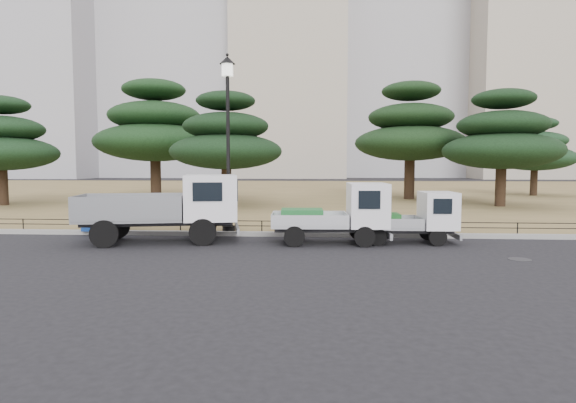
# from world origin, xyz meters

# --- Properties ---
(ground) EXTENTS (220.00, 220.00, 0.00)m
(ground) POSITION_xyz_m (0.00, 0.00, 0.00)
(ground) COLOR black
(lawn) EXTENTS (120.00, 56.00, 0.15)m
(lawn) POSITION_xyz_m (0.00, 30.60, 0.07)
(lawn) COLOR olive
(lawn) RESTS_ON ground
(curb) EXTENTS (120.00, 0.25, 0.16)m
(curb) POSITION_xyz_m (0.00, 2.60, 0.08)
(curb) COLOR gray
(curb) RESTS_ON ground
(truck_large) EXTENTS (5.39, 2.99, 2.22)m
(truck_large) POSITION_xyz_m (-3.88, 1.14, 1.23)
(truck_large) COLOR black
(truck_large) RESTS_ON ground
(truck_kei_front) EXTENTS (3.78, 1.77, 1.96)m
(truck_kei_front) POSITION_xyz_m (1.73, 1.19, 0.98)
(truck_kei_front) COLOR black
(truck_kei_front) RESTS_ON ground
(truck_kei_rear) EXTENTS (3.24, 1.48, 1.68)m
(truck_kei_rear) POSITION_xyz_m (4.15, 1.45, 0.84)
(truck_kei_rear) COLOR black
(truck_kei_rear) RESTS_ON ground
(street_lamp) EXTENTS (0.56, 0.56, 6.28)m
(street_lamp) POSITION_xyz_m (-2.24, 2.90, 4.39)
(street_lamp) COLOR black
(street_lamp) RESTS_ON lawn
(pipe_fence) EXTENTS (38.00, 0.04, 0.40)m
(pipe_fence) POSITION_xyz_m (0.00, 2.75, 0.44)
(pipe_fence) COLOR black
(pipe_fence) RESTS_ON lawn
(tarp_pile) EXTENTS (1.37, 1.07, 0.86)m
(tarp_pile) POSITION_xyz_m (-6.91, 2.79, 0.49)
(tarp_pile) COLOR #133E9A
(tarp_pile) RESTS_ON lawn
(manhole) EXTENTS (0.60, 0.60, 0.01)m
(manhole) POSITION_xyz_m (6.50, -1.20, 0.01)
(manhole) COLOR #2D2D30
(manhole) RESTS_ON ground
(pine_west_far) EXTENTS (6.44, 6.44, 6.50)m
(pine_west_far) POSITION_xyz_m (-17.88, 13.15, 3.90)
(pine_west_far) COLOR black
(pine_west_far) RESTS_ON lawn
(pine_west_near) EXTENTS (8.37, 8.37, 8.37)m
(pine_west_near) POSITION_xyz_m (-10.56, 19.03, 4.98)
(pine_west_near) COLOR black
(pine_west_near) RESTS_ON lawn
(pine_center_left) EXTENTS (6.58, 6.58, 6.69)m
(pine_center_left) POSITION_xyz_m (-4.42, 13.62, 4.01)
(pine_center_left) COLOR black
(pine_center_left) RESTS_ON lawn
(pine_center_right) EXTENTS (7.73, 7.73, 8.20)m
(pine_center_right) POSITION_xyz_m (7.41, 20.09, 4.90)
(pine_center_right) COLOR black
(pine_center_right) RESTS_ON lawn
(pine_east_near) EXTENTS (6.69, 6.69, 6.76)m
(pine_east_near) POSITION_xyz_m (11.61, 14.34, 4.05)
(pine_east_near) COLOR black
(pine_east_near) RESTS_ON lawn
(pine_east_far) EXTENTS (6.13, 6.13, 6.16)m
(pine_east_far) POSITION_xyz_m (18.03, 24.90, 3.70)
(pine_east_far) COLOR black
(pine_east_far) RESTS_ON lawn
(tower_far_west) EXTENTS (24.00, 20.00, 65.00)m
(tower_far_west) POSITION_xyz_m (-55.00, 80.00, 32.50)
(tower_far_west) COLOR #A0A0A5
(tower_far_west) RESTS_ON ground
(tower_center_left) EXTENTS (22.00, 20.00, 55.00)m
(tower_center_left) POSITION_xyz_m (-5.00, 85.00, 27.50)
(tower_center_left) COLOR #AAA08C
(tower_center_left) RESTS_ON ground
(tower_east) EXTENTS (20.00, 18.00, 48.00)m
(tower_east) POSITION_xyz_m (40.00, 82.00, 24.00)
(tower_east) COLOR #AAA08C
(tower_east) RESTS_ON ground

